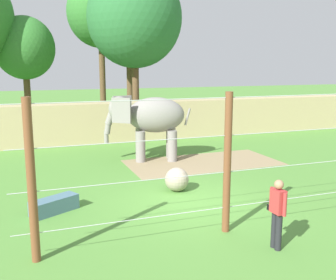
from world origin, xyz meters
TOP-DOWN VIEW (x-y plane):
  - ground_plane at (0.00, 0.00)m, footprint 120.00×120.00m
  - dirt_patch at (2.56, 4.61)m, footprint 6.66×3.37m
  - embankment_wall at (0.00, 11.09)m, footprint 36.00×1.80m
  - elephant at (0.50, 5.95)m, footprint 3.79×2.11m
  - enrichment_ball at (0.01, 1.27)m, footprint 0.81×0.81m
  - cable_fence at (-0.00, -2.26)m, footprint 10.34×0.19m
  - zookeeper at (0.62, -3.56)m, footprint 0.23×0.58m
  - feed_trough at (-4.07, 0.63)m, footprint 1.47×1.12m
  - tree_left_of_centre at (2.56, 17.13)m, footprint 4.41×4.41m
  - tree_behind_wall at (0.94, 18.93)m, footprint 4.83×4.83m
  - tree_right_of_centre at (2.27, 14.51)m, footprint 6.03×6.03m
  - tree_far_right at (-4.41, 18.13)m, footprint 4.01×4.01m

SIDE VIEW (x-z plane):
  - ground_plane at x=0.00m, z-range 0.00..0.00m
  - dirt_patch at x=2.56m, z-range 0.00..0.01m
  - feed_trough at x=-4.07m, z-range 0.00..0.44m
  - enrichment_ball at x=0.01m, z-range 0.00..0.81m
  - zookeeper at x=0.62m, z-range 0.09..1.76m
  - embankment_wall at x=0.00m, z-range 0.00..2.19m
  - cable_fence at x=0.00m, z-range 0.01..3.61m
  - elephant at x=0.50m, z-range 0.47..3.35m
  - tree_far_right at x=-4.41m, z-range 1.59..9.05m
  - tree_right_of_centre at x=2.27m, z-range 1.99..12.33m
  - tree_left_of_centre at x=2.56m, z-range 2.49..12.22m
  - tree_behind_wall at x=0.94m, z-range 2.67..13.18m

